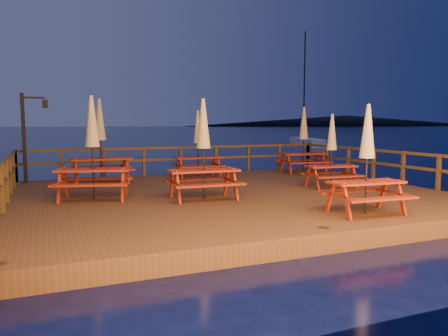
# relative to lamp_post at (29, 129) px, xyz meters

# --- Properties ---
(ground) EXTENTS (500.00, 500.00, 0.00)m
(ground) POSITION_rel_lamp_post_xyz_m (5.39, -4.55, -2.20)
(ground) COLOR black
(ground) RESTS_ON ground
(deck) EXTENTS (12.00, 10.00, 0.40)m
(deck) POSITION_rel_lamp_post_xyz_m (5.39, -4.55, -2.00)
(deck) COLOR #4C3118
(deck) RESTS_ON ground
(deck_piles) EXTENTS (11.44, 9.44, 1.40)m
(deck_piles) POSITION_rel_lamp_post_xyz_m (5.39, -4.55, -2.50)
(deck_piles) COLOR #3E2B13
(deck_piles) RESTS_ON ground
(railing) EXTENTS (11.80, 9.75, 1.10)m
(railing) POSITION_rel_lamp_post_xyz_m (5.39, -2.77, -1.03)
(railing) COLOR #3E2B13
(railing) RESTS_ON deck
(lamp_post) EXTENTS (0.85, 0.18, 3.00)m
(lamp_post) POSITION_rel_lamp_post_xyz_m (0.00, 0.00, 0.00)
(lamp_post) COLOR black
(lamp_post) RESTS_ON deck
(headland_right) EXTENTS (230.40, 86.40, 7.00)m
(headland_right) POSITION_rel_lamp_post_xyz_m (190.39, 225.45, 1.30)
(headland_right) COLOR black
(headland_right) RESTS_ON ground
(sailboat) EXTENTS (3.49, 8.05, 11.85)m
(sailboat) POSITION_rel_lamp_post_xyz_m (25.52, 22.28, -1.80)
(sailboat) COLOR white
(sailboat) RESTS_ON ground
(picnic_table_0) EXTENTS (1.99, 1.64, 2.80)m
(picnic_table_0) POSITION_rel_lamp_post_xyz_m (2.19, -1.10, -0.34)
(picnic_table_0) COLOR maroon
(picnic_table_0) RESTS_ON deck
(picnic_table_1) EXTENTS (2.25, 2.02, 2.72)m
(picnic_table_1) POSITION_rel_lamp_post_xyz_m (1.62, -4.22, -0.38)
(picnic_table_1) COLOR maroon
(picnic_table_1) RESTS_ON deck
(picnic_table_2) EXTENTS (1.91, 1.60, 2.64)m
(picnic_table_2) POSITION_rel_lamp_post_xyz_m (4.30, -5.32, -0.43)
(picnic_table_2) COLOR maroon
(picnic_table_2) RESTS_ON deck
(picnic_table_3) EXTENTS (1.80, 1.51, 2.47)m
(picnic_table_3) POSITION_rel_lamp_post_xyz_m (5.75, -0.70, -0.51)
(picnic_table_3) COLOR maroon
(picnic_table_3) RESTS_ON deck
(picnic_table_4) EXTENTS (1.72, 1.46, 2.29)m
(picnic_table_4) POSITION_rel_lamp_post_xyz_m (8.71, -4.83, -0.61)
(picnic_table_4) COLOR maroon
(picnic_table_4) RESTS_ON deck
(picnic_table_5) EXTENTS (1.78, 1.49, 2.43)m
(picnic_table_5) POSITION_rel_lamp_post_xyz_m (7.03, -8.40, -0.53)
(picnic_table_5) COLOR maroon
(picnic_table_5) RESTS_ON deck
(picnic_table_6) EXTENTS (1.98, 1.69, 2.63)m
(picnic_table_6) POSITION_rel_lamp_post_xyz_m (10.10, -1.09, -0.43)
(picnic_table_6) COLOR maroon
(picnic_table_6) RESTS_ON deck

